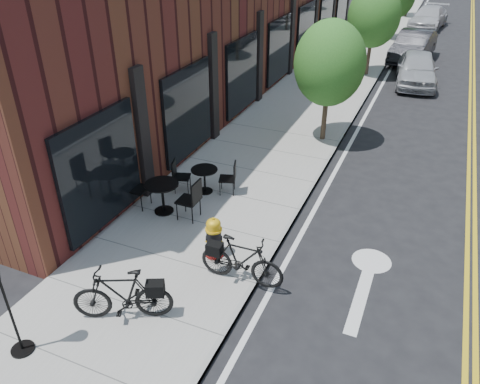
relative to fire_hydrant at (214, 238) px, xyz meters
The scene contains 12 objects.
ground 2.40m from the fire_hydrant, 59.56° to the right, with size 120.00×120.00×0.00m, color black.
sidewalk_near 8.05m from the fire_hydrant, 95.84° to the left, with size 4.00×70.00×0.12m, color #9E9B93.
tree_near_a 7.30m from the fire_hydrant, 85.23° to the left, with size 2.20×2.20×3.81m.
tree_near_b 15.15m from the fire_hydrant, 87.77° to the left, with size 2.30×2.30×3.98m.
fire_hydrant is the anchor object (origin of this frame).
bicycle_left 2.41m from the fire_hydrant, 106.58° to the right, with size 0.51×1.81×1.09m, color black.
bicycle_right 1.05m from the fire_hydrant, 32.53° to the right, with size 0.49×1.74×1.05m, color black.
bistro_set_b 2.19m from the fire_hydrant, 151.18° to the left, with size 1.91×0.84×1.04m.
bistro_set_c 2.73m from the fire_hydrant, 121.25° to the left, with size 1.67×0.91×0.88m.
parked_car_a 14.94m from the fire_hydrant, 79.26° to the left, with size 1.66×4.12×1.41m, color #ABADB3.
parked_car_b 18.81m from the fire_hydrant, 83.20° to the left, with size 1.57×4.50×1.48m, color black.
parked_car_c 27.83m from the fire_hydrant, 85.20° to the left, with size 1.91×4.70×1.36m, color silver.
Camera 1 is at (2.53, -5.20, 6.48)m, focal length 35.00 mm.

